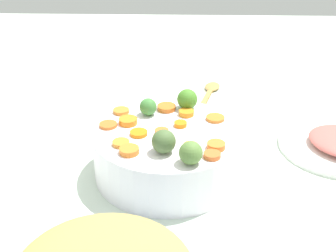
{
  "coord_description": "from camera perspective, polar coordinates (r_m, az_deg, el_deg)",
  "views": [
    {
      "loc": [
        0.8,
        0.02,
        0.56
      ],
      "look_at": [
        -0.0,
        -0.01,
        0.13
      ],
      "focal_mm": 50.29,
      "sensor_mm": 36.0,
      "label": 1
    }
  ],
  "objects": [
    {
      "name": "carrot_slice_8",
      "position": [
        0.86,
        5.85,
        -2.38
      ],
      "size": [
        0.05,
        0.05,
        0.01
      ],
      "primitive_type": "cylinder",
      "rotation": [
        0.0,
        0.0,
        5.2
      ],
      "color": "orange",
      "rests_on": "serving_bowl_carrots"
    },
    {
      "name": "tabletop",
      "position": [
        0.97,
        0.44,
        -6.16
      ],
      "size": [
        2.4,
        2.4,
        0.02
      ],
      "primitive_type": "cube",
      "color": "silver",
      "rests_on": "ground"
    },
    {
      "name": "serving_bowl_carrots",
      "position": [
        0.94,
        0.0,
        -3.1
      ],
      "size": [
        0.29,
        0.29,
        0.1
      ],
      "primitive_type": "cylinder",
      "color": "white",
      "rests_on": "tabletop"
    },
    {
      "name": "carrot_slice_10",
      "position": [
        0.84,
        5.37,
        -3.53
      ],
      "size": [
        0.04,
        0.04,
        0.01
      ],
      "primitive_type": "cylinder",
      "rotation": [
        0.0,
        0.0,
        2.27
      ],
      "color": "orange",
      "rests_on": "serving_bowl_carrots"
    },
    {
      "name": "carrot_slice_4",
      "position": [
        0.98,
        2.23,
        1.61
      ],
      "size": [
        0.04,
        0.04,
        0.01
      ],
      "primitive_type": "cylinder",
      "rotation": [
        0.0,
        0.0,
        2.82
      ],
      "color": "orange",
      "rests_on": "serving_bowl_carrots"
    },
    {
      "name": "brussels_sprout_3",
      "position": [
        1.0,
        2.35,
        3.26
      ],
      "size": [
        0.04,
        0.04,
        0.04
      ],
      "primitive_type": "sphere",
      "color": "#498829",
      "rests_on": "serving_bowl_carrots"
    },
    {
      "name": "carrot_slice_1",
      "position": [
        0.94,
        -4.85,
        0.6
      ],
      "size": [
        0.04,
        0.04,
        0.01
      ],
      "primitive_type": "cylinder",
      "rotation": [
        0.0,
        0.0,
        4.75
      ],
      "color": "orange",
      "rests_on": "serving_bowl_carrots"
    },
    {
      "name": "carrot_slice_3",
      "position": [
        0.9,
        -3.58,
        -0.87
      ],
      "size": [
        0.05,
        0.05,
        0.01
      ],
      "primitive_type": "cylinder",
      "rotation": [
        0.0,
        0.0,
        4.13
      ],
      "color": "orange",
      "rests_on": "serving_bowl_carrots"
    },
    {
      "name": "carrot_slice_0",
      "position": [
        0.87,
        -5.73,
        -2.07
      ],
      "size": [
        0.04,
        0.04,
        0.01
      ],
      "primitive_type": "cylinder",
      "rotation": [
        0.0,
        0.0,
        4.08
      ],
      "color": "orange",
      "rests_on": "serving_bowl_carrots"
    },
    {
      "name": "carrot_slice_12",
      "position": [
        0.86,
        2.76,
        -2.47
      ],
      "size": [
        0.04,
        0.04,
        0.01
      ],
      "primitive_type": "cylinder",
      "rotation": [
        0.0,
        0.0,
        4.18
      ],
      "color": "orange",
      "rests_on": "serving_bowl_carrots"
    },
    {
      "name": "brussels_sprout_1",
      "position": [
        0.84,
        -0.52,
        -1.88
      ],
      "size": [
        0.04,
        0.04,
        0.04
      ],
      "primitive_type": "sphere",
      "color": "#4F6C3A",
      "rests_on": "serving_bowl_carrots"
    },
    {
      "name": "carrot_slice_2",
      "position": [
        0.99,
        -5.7,
        1.81
      ],
      "size": [
        0.05,
        0.05,
        0.01
      ],
      "primitive_type": "cylinder",
      "rotation": [
        0.0,
        0.0,
        0.97
      ],
      "color": "orange",
      "rests_on": "serving_bowl_carrots"
    },
    {
      "name": "brussels_sprout_0",
      "position": [
        0.81,
        2.78,
        -3.28
      ],
      "size": [
        0.04,
        0.04,
        0.04
      ],
      "primitive_type": "sphere",
      "color": "#5D833E",
      "rests_on": "serving_bowl_carrots"
    },
    {
      "name": "carrot_slice_9",
      "position": [
        0.94,
        -7.26,
        0.13
      ],
      "size": [
        0.04,
        0.04,
        0.01
      ],
      "primitive_type": "cylinder",
      "rotation": [
        0.0,
        0.0,
        4.52
      ],
      "color": "orange",
      "rests_on": "serving_bowl_carrots"
    },
    {
      "name": "carrot_slice_7",
      "position": [
        0.96,
        5.75,
        0.95
      ],
      "size": [
        0.05,
        0.05,
        0.01
      ],
      "primitive_type": "cylinder",
      "rotation": [
        0.0,
        0.0,
        5.57
      ],
      "color": "orange",
      "rests_on": "serving_bowl_carrots"
    },
    {
      "name": "wooden_spoon",
      "position": [
        1.28,
        4.79,
        3.65
      ],
      "size": [
        0.29,
        0.1,
        0.01
      ],
      "color": "tan",
      "rests_on": "tabletop"
    },
    {
      "name": "carrot_slice_13",
      "position": [
        0.85,
        -4.73,
        -2.97
      ],
      "size": [
        0.05,
        0.05,
        0.01
      ],
      "primitive_type": "cylinder",
      "rotation": [
        0.0,
        0.0,
        2.55
      ],
      "color": "orange",
      "rests_on": "serving_bowl_carrots"
    },
    {
      "name": "carrot_slice_6",
      "position": [
        0.91,
        -0.76,
        -0.7
      ],
      "size": [
        0.04,
        0.04,
        0.01
      ],
      "primitive_type": "cylinder",
      "rotation": [
        0.0,
        0.0,
        2.45
      ],
      "color": "orange",
      "rests_on": "serving_bowl_carrots"
    },
    {
      "name": "brussels_sprout_2",
      "position": [
        0.97,
        -2.42,
        2.33
      ],
      "size": [
        0.04,
        0.04,
        0.04
      ],
      "primitive_type": "sphere",
      "color": "#44853B",
      "rests_on": "serving_bowl_carrots"
    },
    {
      "name": "carrot_slice_11",
      "position": [
        1.0,
        -0.18,
        2.25
      ],
      "size": [
        0.04,
        0.04,
        0.01
      ],
      "primitive_type": "cylinder",
      "rotation": [
        0.0,
        0.0,
        1.6
      ],
      "color": "orange",
      "rests_on": "serving_bowl_carrots"
    },
    {
      "name": "carrot_slice_5",
      "position": [
        0.93,
        1.52,
        0.23
      ],
      "size": [
        0.03,
        0.03,
        0.01
      ],
      "primitive_type": "cylinder",
      "rotation": [
        0.0,
        0.0,
        6.26
      ],
      "color": "orange",
      "rests_on": "serving_bowl_carrots"
    }
  ]
}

